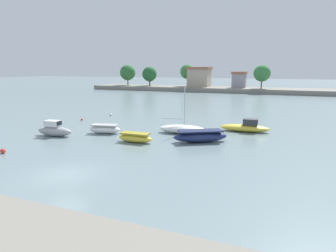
{
  "coord_description": "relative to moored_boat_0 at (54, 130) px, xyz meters",
  "views": [
    {
      "loc": [
        13.49,
        -14.88,
        7.12
      ],
      "look_at": [
        1.74,
        14.7,
        0.8
      ],
      "focal_mm": 31.11,
      "sensor_mm": 36.0,
      "label": 1
    }
  ],
  "objects": [
    {
      "name": "mooring_buoy_1",
      "position": [
        -3.34,
        8.81,
        -0.49
      ],
      "size": [
        0.29,
        0.29,
        0.29
      ],
      "primitive_type": "sphere",
      "color": "red",
      "rests_on": "ground"
    },
    {
      "name": "moored_boat_4",
      "position": [
        15.21,
        3.28,
        -0.08
      ],
      "size": [
        5.53,
        4.22,
        1.16
      ],
      "rotation": [
        0.0,
        0.0,
        0.53
      ],
      "color": "navy",
      "rests_on": "ground"
    },
    {
      "name": "mooring_buoy_3",
      "position": [
        -1.75,
        13.69,
        -0.45
      ],
      "size": [
        0.38,
        0.38,
        0.38
      ],
      "primitive_type": "sphere",
      "color": "white",
      "rests_on": "ground"
    },
    {
      "name": "ground_plane",
      "position": [
        9.05,
        -8.91,
        -0.64
      ],
      "size": [
        400.0,
        400.0,
        0.0
      ],
      "primitive_type": "plane",
      "color": "slate"
    },
    {
      "name": "distant_shoreline",
      "position": [
        8.1,
        67.01,
        1.87
      ],
      "size": [
        95.79,
        11.68,
        8.4
      ],
      "color": "gray",
      "rests_on": "ground"
    },
    {
      "name": "moored_boat_0",
      "position": [
        0.0,
        0.0,
        0.0
      ],
      "size": [
        4.17,
        1.66,
        1.67
      ],
      "rotation": [
        0.0,
        0.0,
        0.08
      ],
      "color": "#9E9EA3",
      "rests_on": "ground"
    },
    {
      "name": "moored_boat_2",
      "position": [
        9.32,
        0.8,
        -0.19
      ],
      "size": [
        3.61,
        1.3,
        0.94
      ],
      "rotation": [
        0.0,
        0.0,
        0.01
      ],
      "color": "yellow",
      "rests_on": "ground"
    },
    {
      "name": "moored_boat_5",
      "position": [
        18.74,
        9.81,
        -0.13
      ],
      "size": [
        5.63,
        2.05,
        1.5
      ],
      "rotation": [
        0.0,
        0.0,
        0.04
      ],
      "color": "yellow",
      "rests_on": "ground"
    },
    {
      "name": "mooring_buoy_2",
      "position": [
        0.66,
        -6.82,
        -0.42
      ],
      "size": [
        0.43,
        0.43,
        0.43
      ],
      "primitive_type": "sphere",
      "color": "red",
      "rests_on": "ground"
    },
    {
      "name": "moored_boat_3",
      "position": [
        12.28,
        6.35,
        -0.17
      ],
      "size": [
        5.43,
        2.71,
        5.28
      ],
      "rotation": [
        0.0,
        0.0,
        0.13
      ],
      "color": "white",
      "rests_on": "ground"
    },
    {
      "name": "moored_boat_1",
      "position": [
        4.27,
        3.07,
        -0.16
      ],
      "size": [
        3.8,
        2.16,
        1.0
      ],
      "rotation": [
        0.0,
        0.0,
        0.23
      ],
      "color": "white",
      "rests_on": "ground"
    }
  ]
}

